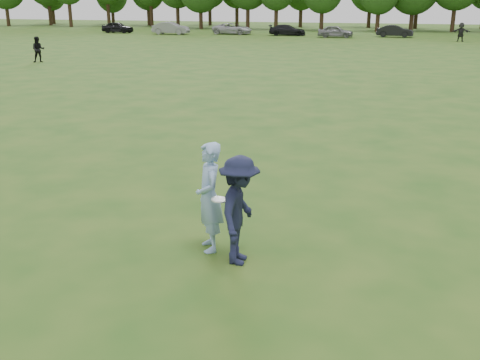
% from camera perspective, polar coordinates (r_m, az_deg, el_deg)
% --- Properties ---
extents(ground, '(200.00, 200.00, 0.00)m').
position_cam_1_polar(ground, '(10.25, 0.27, -7.33)').
color(ground, '#214C15').
rests_on(ground, ground).
extents(thrower, '(0.78, 0.87, 2.00)m').
position_cam_1_polar(thrower, '(10.02, -3.14, -1.76)').
color(thrower, '#8FB0DD').
rests_on(thrower, ground).
extents(defender, '(0.77, 1.27, 1.91)m').
position_cam_1_polar(defender, '(9.52, -0.06, -3.12)').
color(defender, '#171B34').
rests_on(defender, ground).
extents(player_far_a, '(1.10, 1.04, 1.80)m').
position_cam_1_polar(player_far_a, '(43.41, -19.81, 12.37)').
color(player_far_a, black).
rests_on(player_far_a, ground).
extents(player_far_d, '(1.82, 0.60, 1.96)m').
position_cam_1_polar(player_far_d, '(65.22, 21.54, 13.80)').
color(player_far_d, '#252525').
rests_on(player_far_d, ground).
extents(car_a, '(4.26, 1.90, 1.42)m').
position_cam_1_polar(car_a, '(78.19, -12.33, 14.91)').
color(car_a, black).
rests_on(car_a, ground).
extents(car_b, '(4.69, 1.82, 1.52)m').
position_cam_1_polar(car_b, '(73.82, -7.04, 15.06)').
color(car_b, gray).
rests_on(car_b, ground).
extents(car_c, '(5.09, 2.56, 1.38)m').
position_cam_1_polar(car_c, '(73.42, -0.78, 15.11)').
color(car_c, '#ACABB0').
rests_on(car_c, ground).
extents(car_d, '(4.70, 2.41, 1.30)m').
position_cam_1_polar(car_d, '(71.21, 4.83, 14.94)').
color(car_d, black).
rests_on(car_d, ground).
extents(car_e, '(4.10, 1.70, 1.39)m').
position_cam_1_polar(car_e, '(68.27, 9.69, 14.66)').
color(car_e, slate).
rests_on(car_e, ground).
extents(car_f, '(4.29, 1.75, 1.38)m').
position_cam_1_polar(car_f, '(70.37, 15.46, 14.37)').
color(car_f, black).
rests_on(car_f, ground).
extents(disc_in_play, '(0.28, 0.28, 0.05)m').
position_cam_1_polar(disc_in_play, '(9.69, -2.14, -2.00)').
color(disc_in_play, white).
rests_on(disc_in_play, ground).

